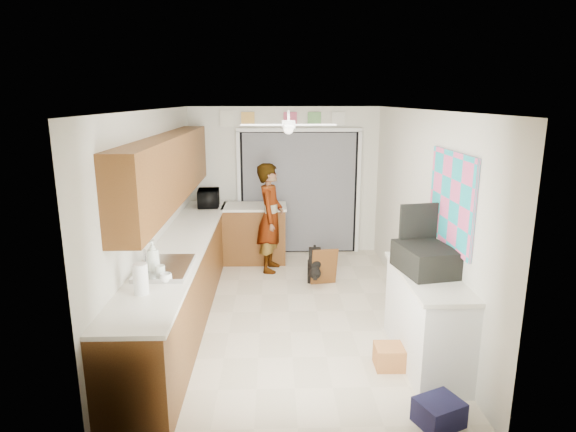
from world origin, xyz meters
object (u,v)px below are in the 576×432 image
object	(u,v)px
cup	(166,278)
soap_bottle	(153,257)
suitcase	(425,259)
navy_crate	(439,412)
microwave	(209,198)
paper_towel_roll	(141,279)
cardboard_box	(393,357)
man	(270,218)
dog	(315,264)

from	to	relation	value
cup	soap_bottle	bearing A→B (deg)	125.23
suitcase	navy_crate	bearing A→B (deg)	-109.13
microwave	paper_towel_roll	world-z (taller)	paper_towel_roll
cardboard_box	man	world-z (taller)	man
soap_bottle	suitcase	distance (m)	2.69
cardboard_box	navy_crate	world-z (taller)	cardboard_box
soap_bottle	cardboard_box	bearing A→B (deg)	-5.29
cup	navy_crate	world-z (taller)	cup
dog	soap_bottle	bearing A→B (deg)	-125.02
microwave	soap_bottle	distance (m)	3.07
soap_bottle	dog	world-z (taller)	soap_bottle
microwave	soap_bottle	xyz separation A→B (m)	(-0.15, -3.06, 0.04)
microwave	cardboard_box	xyz separation A→B (m)	(2.23, -3.28, -0.96)
paper_towel_roll	dog	distance (m)	3.36
microwave	cardboard_box	distance (m)	4.08
paper_towel_roll	suitcase	world-z (taller)	paper_towel_roll
soap_bottle	cup	size ratio (longest dim) A/B	3.06
paper_towel_roll	man	size ratio (longest dim) A/B	0.17
soap_bottle	dog	distance (m)	2.98
navy_crate	man	size ratio (longest dim) A/B	0.21
soap_bottle	navy_crate	size ratio (longest dim) A/B	0.97
cup	paper_towel_roll	size ratio (longest dim) A/B	0.40
cardboard_box	navy_crate	distance (m)	0.89
microwave	dog	world-z (taller)	microwave
cup	cardboard_box	xyz separation A→B (m)	(2.20, 0.02, -0.87)
suitcase	cardboard_box	world-z (taller)	suitcase
paper_towel_roll	man	distance (m)	3.36
navy_crate	microwave	bearing A→B (deg)	119.91
soap_bottle	cup	bearing A→B (deg)	-54.77
dog	paper_towel_roll	bearing A→B (deg)	-119.20
dog	cardboard_box	bearing A→B (deg)	-72.61
cup	dog	xyz separation A→B (m)	(1.62, 2.45, -0.74)
cup	paper_towel_roll	distance (m)	0.33
dog	suitcase	bearing A→B (deg)	-64.13
cardboard_box	suitcase	bearing A→B (deg)	30.96
cup	paper_towel_roll	bearing A→B (deg)	-120.14
man	dog	xyz separation A→B (m)	(0.66, -0.44, -0.60)
microwave	man	world-z (taller)	man
cup	dog	distance (m)	3.03
suitcase	man	world-z (taller)	man
cup	suitcase	size ratio (longest dim) A/B	0.18
paper_towel_roll	navy_crate	xyz separation A→B (m)	(2.53, -0.59, -0.97)
cardboard_box	navy_crate	xyz separation A→B (m)	(0.17, -0.88, -0.01)
paper_towel_roll	navy_crate	bearing A→B (deg)	-13.12
cup	cardboard_box	distance (m)	2.37
cup	navy_crate	distance (m)	2.67
paper_towel_roll	navy_crate	world-z (taller)	paper_towel_roll
cup	paper_towel_roll	xyz separation A→B (m)	(-0.16, -0.27, 0.10)
cardboard_box	navy_crate	bearing A→B (deg)	-79.21
soap_bottle	dog	bearing A→B (deg)	51.01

